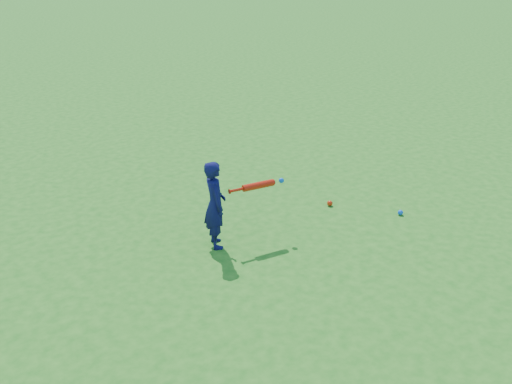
% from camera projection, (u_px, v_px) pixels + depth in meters
% --- Properties ---
extents(ground, '(80.00, 80.00, 0.00)m').
position_uv_depth(ground, '(179.00, 274.00, 5.71)').
color(ground, '#226B19').
rests_on(ground, ground).
extents(child, '(0.35, 0.42, 0.98)m').
position_uv_depth(child, '(215.00, 205.00, 6.08)').
color(child, '#0F0F46').
rests_on(child, ground).
extents(ground_ball_red, '(0.07, 0.07, 0.07)m').
position_uv_depth(ground_ball_red, '(330.00, 203.00, 7.21)').
color(ground_ball_red, red).
rests_on(ground_ball_red, ground).
extents(ground_ball_blue, '(0.06, 0.06, 0.06)m').
position_uv_depth(ground_ball_blue, '(400.00, 213.00, 6.96)').
color(ground_ball_blue, blue).
rests_on(ground_ball_blue, ground).
extents(bat_swing, '(0.68, 0.16, 0.08)m').
position_uv_depth(bat_swing, '(260.00, 185.00, 6.23)').
color(bat_swing, red).
rests_on(bat_swing, ground).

